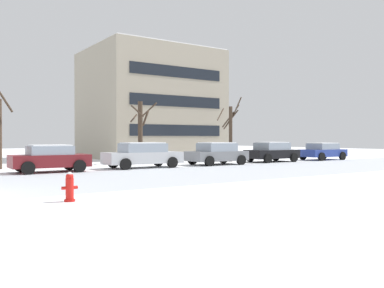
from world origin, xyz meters
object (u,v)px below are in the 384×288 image
Objects in this scene: fire_hydrant at (70,187)px; parked_car_silver at (143,155)px; parked_car_black at (272,152)px; parked_car_blue at (323,151)px; parked_car_maroon at (50,158)px; parked_car_gray at (217,153)px.

parked_car_silver reaches higher than fire_hydrant.
parked_car_silver is 10.69m from parked_car_black.
parked_car_blue is (16.04, -0.07, -0.06)m from parked_car_silver.
parked_car_black is (10.69, 0.21, -0.02)m from parked_car_silver.
parked_car_silver is 1.19× the size of parked_car_blue.
parked_car_maroon is at bearing 77.60° from fire_hydrant.
parked_car_silver reaches higher than parked_car_gray.
parked_car_gray reaches higher than parked_car_blue.
parked_car_black is (16.04, 0.27, 0.02)m from parked_car_maroon.
parked_car_gray is at bearing -176.45° from parked_car_black.
parked_car_black is (18.30, 10.57, 0.33)m from fire_hydrant.
parked_car_maroon is 0.97× the size of parked_car_black.
parked_car_maroon is 21.39m from parked_car_blue.
parked_car_black is at bearing 1.11° from parked_car_silver.
parked_car_gray is (5.35, -0.12, -0.02)m from parked_car_silver.
parked_car_black is at bearing 30.00° from fire_hydrant.
parked_car_gray is at bearing -0.31° from parked_car_maroon.
parked_car_maroon is at bearing -179.02° from parked_car_black.
parked_car_gray is 1.02× the size of parked_car_blue.
parked_car_maroon reaches higher than parked_car_blue.
parked_car_gray reaches higher than parked_car_black.
parked_car_blue is at bearing -0.02° from parked_car_maroon.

